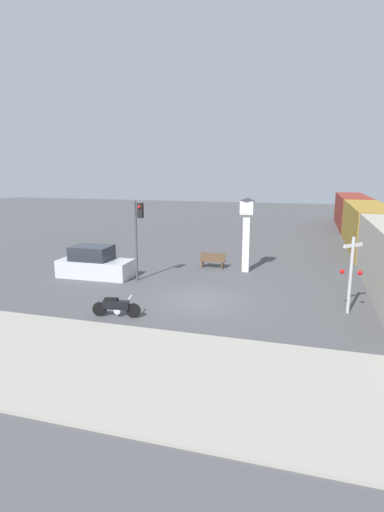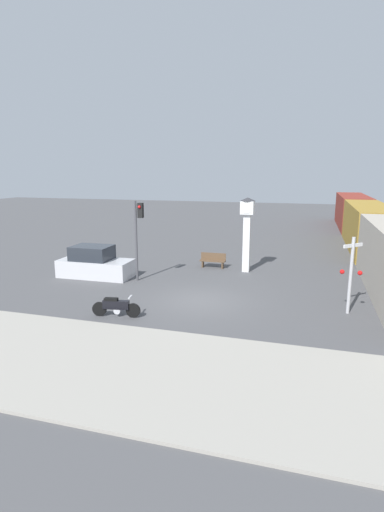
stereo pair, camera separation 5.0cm
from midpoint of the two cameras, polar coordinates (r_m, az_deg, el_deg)
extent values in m
plane|color=#4C4C4F|center=(18.89, 1.19, -6.43)|extent=(120.00, 120.00, 0.00)
cube|color=#9E998E|center=(12.80, -7.40, -15.74)|extent=(36.00, 6.00, 0.10)
cylinder|color=black|center=(16.93, -8.32, -7.71)|extent=(0.62, 0.20, 0.61)
cylinder|color=black|center=(17.36, -13.00, -7.39)|extent=(0.62, 0.20, 0.61)
cube|color=black|center=(17.06, -10.72, -6.85)|extent=(1.13, 0.40, 0.36)
cube|color=black|center=(17.05, -11.40, -6.07)|extent=(0.60, 0.32, 0.10)
cylinder|color=silver|center=(17.13, -10.52, -7.66)|extent=(0.31, 0.25, 0.28)
cube|color=silver|center=(16.77, -8.74, -5.80)|extent=(0.13, 0.45, 0.04)
cube|color=white|center=(24.15, 7.86, 1.83)|extent=(0.41, 0.41, 3.49)
cube|color=white|center=(23.86, 8.00, 6.87)|extent=(0.77, 0.77, 0.77)
cylinder|color=white|center=(23.47, 7.86, 6.79)|extent=(0.62, 0.02, 0.62)
cone|color=#333338|center=(23.83, 8.04, 8.04)|extent=(0.93, 0.93, 0.20)
cube|color=olive|center=(34.00, 23.89, 3.79)|extent=(2.80, 12.48, 3.40)
cube|color=maroon|center=(46.92, 21.95, 5.97)|extent=(2.80, 12.48, 3.40)
cylinder|color=#47474C|center=(22.07, -7.89, 2.08)|extent=(0.12, 0.12, 4.41)
cube|color=black|center=(21.72, -7.30, 6.48)|extent=(0.28, 0.24, 0.80)
sphere|color=red|center=(21.57, -7.47, 6.97)|extent=(0.16, 0.16, 0.16)
cylinder|color=#B7B7BC|center=(18.13, 21.79, -2.66)|extent=(0.14, 0.14, 3.32)
cube|color=white|center=(17.86, 22.11, 1.41)|extent=(0.82, 0.82, 0.14)
sphere|color=red|center=(18.01, 20.74, -2.12)|extent=(0.20, 0.20, 0.20)
sphere|color=red|center=(18.08, 22.95, -2.25)|extent=(0.20, 0.20, 0.20)
cube|color=brown|center=(25.13, 3.03, -0.69)|extent=(1.60, 0.44, 0.08)
cube|color=brown|center=(25.26, 3.14, -0.04)|extent=(1.60, 0.06, 0.44)
cube|color=brown|center=(25.34, 1.62, -1.14)|extent=(0.08, 0.35, 0.41)
cube|color=brown|center=(25.05, 4.45, -1.32)|extent=(0.08, 0.35, 0.41)
cube|color=silver|center=(23.64, -13.50, -1.70)|extent=(4.23, 1.86, 1.00)
cube|color=#262B33|center=(23.54, -14.03, 0.46)|extent=(2.23, 1.69, 0.80)
camera|label=1|loc=(0.03, -89.93, 0.02)|focal=28.00mm
camera|label=2|loc=(0.03, 90.07, -0.02)|focal=28.00mm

